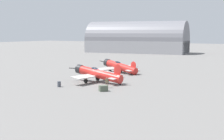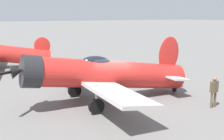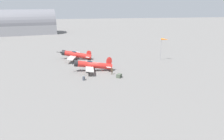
% 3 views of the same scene
% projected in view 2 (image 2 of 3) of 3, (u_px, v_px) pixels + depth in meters
% --- Properties ---
extents(ground_plane, '(400.00, 400.00, 0.00)m').
position_uv_depth(ground_plane, '(112.00, 101.00, 16.31)').
color(ground_plane, slate).
extents(airplane_foreground, '(10.30, 11.12, 3.63)m').
position_uv_depth(airplane_foreground, '(104.00, 74.00, 15.78)').
color(airplane_foreground, red).
rests_on(airplane_foreground, ground_plane).
extents(ground_crew_mechanic, '(0.28, 0.65, 1.68)m').
position_uv_depth(ground_crew_mechanic, '(214.00, 89.00, 14.93)').
color(ground_crew_mechanic, brown).
rests_on(ground_crew_mechanic, ground_plane).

